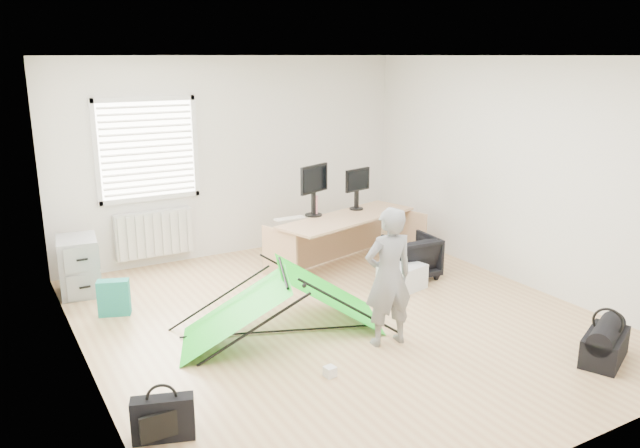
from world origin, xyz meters
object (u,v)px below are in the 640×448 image
kite (284,302)px  storage_crate (402,277)px  office_chair (411,256)px  duffel_bag (605,347)px  desk (347,242)px  monitor_right (357,195)px  laptop_bag (163,419)px  person (388,277)px  monitor_left (313,197)px  filing_cabinet (79,266)px  thermos (315,205)px

kite → storage_crate: (1.76, 0.37, -0.17)m
office_chair → duffel_bag: 2.67m
desk → monitor_right: size_ratio=4.66×
kite → laptop_bag: (-1.57, -1.19, -0.15)m
person → kite: person is taller
monitor_left → office_chair: size_ratio=0.87×
filing_cabinet → laptop_bag: (0.01, -3.35, -0.17)m
monitor_left → monitor_right: size_ratio=1.19×
person → storage_crate: 1.58m
desk → storage_crate: size_ratio=3.80×
filing_cabinet → storage_crate: 3.80m
desk → monitor_left: bearing=127.8°
filing_cabinet → thermos: size_ratio=2.63×
laptop_bag → filing_cabinet: bearing=109.0°
person → kite: 1.10m
person → laptop_bag: person is taller
filing_cabinet → duffel_bag: bearing=-40.1°
monitor_right → duffel_bag: size_ratio=0.70×
person → duffel_bag: (1.51, -1.28, -0.55)m
duffel_bag → office_chair: bearing=68.3°
monitor_left → thermos: 0.12m
filing_cabinet → monitor_right: 3.61m
office_chair → duffel_bag: (0.14, -2.67, -0.13)m
thermos → kite: bearing=-128.0°
kite → storage_crate: kite is taller
desk → kite: desk is taller
desk → kite: size_ratio=0.97×
thermos → office_chair: 1.41m
kite → laptop_bag: size_ratio=4.65×
laptop_bag → thermos: bearing=63.7°
desk → thermos: bearing=122.9°
filing_cabinet → duffel_bag: filing_cabinet is taller
filing_cabinet → storage_crate: bearing=-21.0°
monitor_left → monitor_right: bearing=-21.9°
thermos → duffel_bag: bearing=-75.5°
desk → storage_crate: bearing=-98.7°
monitor_right → laptop_bag: bearing=-154.8°
office_chair → thermos: bearing=-47.1°
monitor_left → monitor_right: monitor_left is taller
person → duffel_bag: person is taller
person → duffel_bag: bearing=146.6°
monitor_left → duffel_bag: bearing=-97.6°
kite → thermos: bearing=73.4°
filing_cabinet → duffel_bag: 5.67m
desk → monitor_left: 0.74m
thermos → person: (-0.56, -2.40, -0.13)m
monitor_left → thermos: monitor_left is taller
desk → monitor_right: bearing=25.2°
office_chair → person: (-1.37, -1.38, 0.41)m
monitor_right → office_chair: bearing=-93.8°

